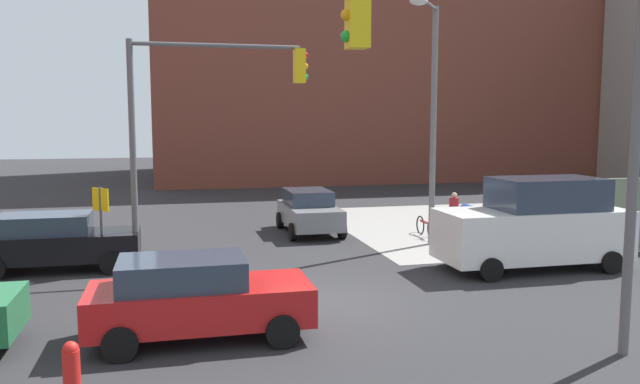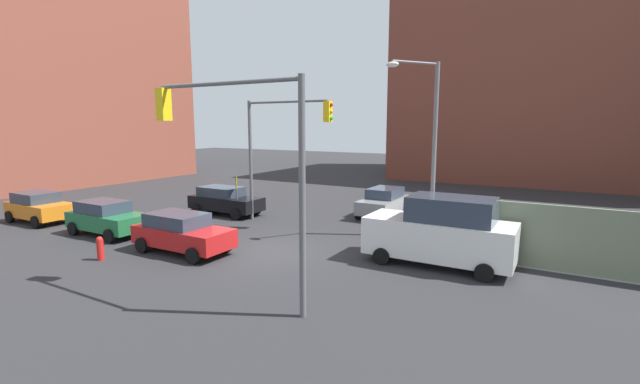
{
  "view_description": "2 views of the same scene",
  "coord_description": "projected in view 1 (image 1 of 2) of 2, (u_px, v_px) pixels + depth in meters",
  "views": [
    {
      "loc": [
        -3.44,
        -13.89,
        4.25
      ],
      "look_at": [
        0.1,
        0.95,
        2.49
      ],
      "focal_mm": 35.0,
      "sensor_mm": 36.0,
      "label": 1
    },
    {
      "loc": [
        10.42,
        -13.9,
        5.22
      ],
      "look_at": [
        1.3,
        2.03,
        2.33
      ],
      "focal_mm": 24.0,
      "sensor_mm": 36.0,
      "label": 2
    }
  ],
  "objects": [
    {
      "name": "bicycle_at_crosswalk",
      "position": [
        60.0,
        250.0,
        18.89
      ],
      "size": [
        1.75,
        0.05,
        0.97
      ],
      "color": "black",
      "rests_on": "ground"
    },
    {
      "name": "warning_sign_two_way",
      "position": [
        101.0,
        214.0,
        17.42
      ],
      "size": [
        0.48,
        0.48,
        2.4
      ],
      "color": "#4C4C4C",
      "rests_on": "ground"
    },
    {
      "name": "street_lamp_corner",
      "position": [
        431.0,
        107.0,
        20.63
      ],
      "size": [
        1.78,
        2.23,
        8.0
      ],
      "color": "slate",
      "rests_on": "ground"
    },
    {
      "name": "mailbox_blue",
      "position": [
        469.0,
        225.0,
        20.87
      ],
      "size": [
        0.56,
        0.64,
        1.43
      ],
      "color": "navy",
      "rests_on": "ground"
    },
    {
      "name": "van_white_delivery",
      "position": [
        535.0,
        225.0,
        17.83
      ],
      "size": [
        5.4,
        2.32,
        2.62
      ],
      "color": "white",
      "rests_on": "ground"
    },
    {
      "name": "sidewalk_corner",
      "position": [
        486.0,
        225.0,
        25.47
      ],
      "size": [
        12.0,
        12.0,
        0.01
      ],
      "primitive_type": "cube",
      "color": "gray",
      "rests_on": "ground"
    },
    {
      "name": "coupe_gray",
      "position": [
        309.0,
        211.0,
        23.56
      ],
      "size": [
        2.02,
        3.95,
        1.62
      ],
      "color": "slate",
      "rests_on": "ground"
    },
    {
      "name": "fire_hydrant",
      "position": [
        72.0,
        370.0,
        9.43
      ],
      "size": [
        0.26,
        0.26,
        0.94
      ],
      "color": "red",
      "rests_on": "ground"
    },
    {
      "name": "building_warehouse_north",
      "position": [
        363.0,
        50.0,
        49.07
      ],
      "size": [
        32.0,
        18.0,
        19.57
      ],
      "color": "brown",
      "rests_on": "ground"
    },
    {
      "name": "bicycle_leaning_on_fence",
      "position": [
        426.0,
        227.0,
        22.91
      ],
      "size": [
        0.05,
        1.75,
        0.97
      ],
      "color": "black",
      "rests_on": "ground"
    },
    {
      "name": "pedestrian_crossing",
      "position": [
        454.0,
        213.0,
        23.33
      ],
      "size": [
        0.36,
        0.36,
        1.57
      ],
      "rotation": [
        0.0,
        0.0,
        3.96
      ],
      "color": "maroon",
      "rests_on": "ground"
    },
    {
      "name": "ground_plane",
      "position": [
        325.0,
        301.0,
        14.7
      ],
      "size": [
        120.0,
        120.0,
        0.0
      ],
      "primitive_type": "plane",
      "color": "#28282B"
    },
    {
      "name": "traffic_signal_nw_corner",
      "position": [
        202.0,
        108.0,
        17.93
      ],
      "size": [
        5.18,
        0.36,
        6.5
      ],
      "color": "#59595B",
      "rests_on": "ground"
    },
    {
      "name": "smokestack",
      "position": [
        605.0,
        61.0,
        49.69
      ],
      "size": [
        1.8,
        1.8,
        17.93
      ],
      "primitive_type": "cylinder",
      "color": "brown",
      "rests_on": "ground"
    },
    {
      "name": "traffic_signal_se_corner",
      "position": [
        531.0,
        97.0,
        10.38
      ],
      "size": [
        5.47,
        0.36,
        6.5
      ],
      "color": "#59595B",
      "rests_on": "ground"
    },
    {
      "name": "hatchback_black",
      "position": [
        55.0,
        241.0,
        17.67
      ],
      "size": [
        4.43,
        2.02,
        1.62
      ],
      "color": "black",
      "rests_on": "ground"
    },
    {
      "name": "coupe_red",
      "position": [
        196.0,
        296.0,
        12.11
      ],
      "size": [
        4.28,
        2.02,
        1.62
      ],
      "color": "#B21919",
      "rests_on": "ground"
    }
  ]
}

